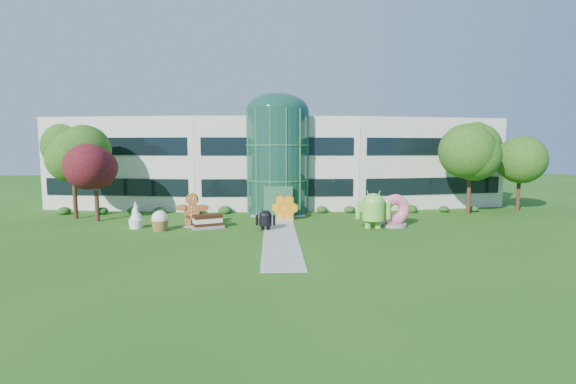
{
  "coord_description": "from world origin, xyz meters",
  "views": [
    {
      "loc": [
        -0.6,
        -28.33,
        6.21
      ],
      "look_at": [
        0.76,
        6.0,
        2.6
      ],
      "focal_mm": 26.0,
      "sensor_mm": 36.0,
      "label": 1
    }
  ],
  "objects_px": {
    "android_green": "(373,208)",
    "donut": "(394,210)",
    "gingerbread": "(192,210)",
    "android_black": "(265,219)"
  },
  "relations": [
    {
      "from": "android_green",
      "to": "android_black",
      "type": "xyz_separation_m",
      "value": [
        -8.37,
        -0.49,
        -0.71
      ]
    },
    {
      "from": "android_black",
      "to": "gingerbread",
      "type": "height_order",
      "value": "gingerbread"
    },
    {
      "from": "android_green",
      "to": "gingerbread",
      "type": "bearing_deg",
      "value": -179.42
    },
    {
      "from": "android_green",
      "to": "android_black",
      "type": "relative_size",
      "value": 1.79
    },
    {
      "from": "android_green",
      "to": "donut",
      "type": "bearing_deg",
      "value": 25.56
    },
    {
      "from": "donut",
      "to": "gingerbread",
      "type": "distance_m",
      "value": 16.03
    },
    {
      "from": "android_green",
      "to": "gingerbread",
      "type": "xyz_separation_m",
      "value": [
        -14.18,
        1.15,
        -0.25
      ]
    },
    {
      "from": "android_green",
      "to": "donut",
      "type": "height_order",
      "value": "android_green"
    },
    {
      "from": "android_black",
      "to": "gingerbread",
      "type": "xyz_separation_m",
      "value": [
        -5.81,
        1.64,
        0.46
      ]
    },
    {
      "from": "donut",
      "to": "gingerbread",
      "type": "height_order",
      "value": "gingerbread"
    }
  ]
}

